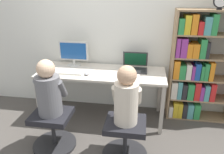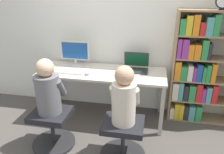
{
  "view_description": "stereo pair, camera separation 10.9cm",
  "coord_description": "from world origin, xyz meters",
  "px_view_note": "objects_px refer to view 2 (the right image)",
  "views": [
    {
      "loc": [
        0.61,
        -2.56,
        1.89
      ],
      "look_at": [
        0.19,
        0.14,
        0.77
      ],
      "focal_mm": 35.0,
      "sensor_mm": 36.0,
      "label": 1
    },
    {
      "loc": [
        0.72,
        -2.54,
        1.89
      ],
      "look_at": [
        0.19,
        0.14,
        0.77
      ],
      "focal_mm": 35.0,
      "sensor_mm": 36.0,
      "label": 2
    }
  ],
  "objects_px": {
    "person_at_monitor": "(48,89)",
    "bookshelf": "(198,71)",
    "office_chair_right": "(123,138)",
    "desk_clock": "(223,1)",
    "keyboard": "(69,72)",
    "office_chair_left": "(52,127)",
    "desktop_monitor": "(75,53)",
    "person_at_laptop": "(124,98)",
    "laptop": "(136,67)"
  },
  "relations": [
    {
      "from": "laptop",
      "to": "person_at_monitor",
      "type": "distance_m",
      "value": 1.32
    },
    {
      "from": "bookshelf",
      "to": "person_at_laptop",
      "type": "bearing_deg",
      "value": -131.86
    },
    {
      "from": "person_at_laptop",
      "to": "bookshelf",
      "type": "distance_m",
      "value": 1.37
    },
    {
      "from": "office_chair_right",
      "to": "person_at_monitor",
      "type": "distance_m",
      "value": 1.05
    },
    {
      "from": "desktop_monitor",
      "to": "desk_clock",
      "type": "relative_size",
      "value": 2.34
    },
    {
      "from": "laptop",
      "to": "keyboard",
      "type": "xyz_separation_m",
      "value": [
        -0.93,
        -0.29,
        -0.04
      ]
    },
    {
      "from": "office_chair_right",
      "to": "office_chair_left",
      "type": "bearing_deg",
      "value": 177.2
    },
    {
      "from": "office_chair_left",
      "to": "desk_clock",
      "type": "relative_size",
      "value": 2.81
    },
    {
      "from": "keyboard",
      "to": "bookshelf",
      "type": "relative_size",
      "value": 0.27
    },
    {
      "from": "desktop_monitor",
      "to": "person_at_laptop",
      "type": "bearing_deg",
      "value": -48.03
    },
    {
      "from": "desktop_monitor",
      "to": "bookshelf",
      "type": "xyz_separation_m",
      "value": [
        1.83,
        -0.0,
        -0.15
      ]
    },
    {
      "from": "bookshelf",
      "to": "desk_clock",
      "type": "xyz_separation_m",
      "value": [
        0.15,
        -0.07,
        0.94
      ]
    },
    {
      "from": "laptop",
      "to": "office_chair_left",
      "type": "relative_size",
      "value": 0.67
    },
    {
      "from": "desktop_monitor",
      "to": "office_chair_left",
      "type": "relative_size",
      "value": 0.83
    },
    {
      "from": "office_chair_left",
      "to": "office_chair_right",
      "type": "relative_size",
      "value": 1.0
    },
    {
      "from": "laptop",
      "to": "bookshelf",
      "type": "height_order",
      "value": "bookshelf"
    },
    {
      "from": "office_chair_right",
      "to": "desk_clock",
      "type": "height_order",
      "value": "desk_clock"
    },
    {
      "from": "office_chair_left",
      "to": "desk_clock",
      "type": "xyz_separation_m",
      "value": [
        1.97,
        0.91,
        1.48
      ]
    },
    {
      "from": "office_chair_right",
      "to": "desktop_monitor",
      "type": "bearing_deg",
      "value": 131.85
    },
    {
      "from": "office_chair_right",
      "to": "bookshelf",
      "type": "height_order",
      "value": "bookshelf"
    },
    {
      "from": "keyboard",
      "to": "person_at_monitor",
      "type": "distance_m",
      "value": 0.63
    },
    {
      "from": "office_chair_left",
      "to": "person_at_laptop",
      "type": "distance_m",
      "value": 1.06
    },
    {
      "from": "desktop_monitor",
      "to": "bookshelf",
      "type": "distance_m",
      "value": 1.83
    },
    {
      "from": "office_chair_left",
      "to": "desktop_monitor",
      "type": "bearing_deg",
      "value": 90.47
    },
    {
      "from": "keyboard",
      "to": "person_at_laptop",
      "type": "distance_m",
      "value": 1.13
    },
    {
      "from": "keyboard",
      "to": "person_at_monitor",
      "type": "xyz_separation_m",
      "value": [
        -0.01,
        -0.63,
        0.01
      ]
    },
    {
      "from": "keyboard",
      "to": "office_chair_left",
      "type": "xyz_separation_m",
      "value": [
        -0.01,
        -0.63,
        -0.52
      ]
    },
    {
      "from": "laptop",
      "to": "desk_clock",
      "type": "xyz_separation_m",
      "value": [
        1.03,
        -0.02,
        0.92
      ]
    },
    {
      "from": "keyboard",
      "to": "bookshelf",
      "type": "xyz_separation_m",
      "value": [
        1.81,
        0.34,
        0.02
      ]
    },
    {
      "from": "desktop_monitor",
      "to": "office_chair_left",
      "type": "height_order",
      "value": "desktop_monitor"
    },
    {
      "from": "laptop",
      "to": "keyboard",
      "type": "height_order",
      "value": "laptop"
    },
    {
      "from": "person_at_monitor",
      "to": "bookshelf",
      "type": "xyz_separation_m",
      "value": [
        1.82,
        0.97,
        0.01
      ]
    },
    {
      "from": "laptop",
      "to": "office_chair_right",
      "type": "xyz_separation_m",
      "value": [
        -0.03,
        -0.97,
        -0.55
      ]
    },
    {
      "from": "office_chair_left",
      "to": "person_at_monitor",
      "type": "xyz_separation_m",
      "value": [
        0.0,
        0.0,
        0.53
      ]
    },
    {
      "from": "office_chair_left",
      "to": "bookshelf",
      "type": "height_order",
      "value": "bookshelf"
    },
    {
      "from": "desktop_monitor",
      "to": "office_chair_left",
      "type": "distance_m",
      "value": 1.2
    },
    {
      "from": "office_chair_right",
      "to": "bookshelf",
      "type": "relative_size",
      "value": 0.33
    },
    {
      "from": "keyboard",
      "to": "office_chair_right",
      "type": "height_order",
      "value": "keyboard"
    },
    {
      "from": "office_chair_left",
      "to": "person_at_laptop",
      "type": "bearing_deg",
      "value": -2.53
    },
    {
      "from": "desktop_monitor",
      "to": "person_at_monitor",
      "type": "distance_m",
      "value": 0.99
    },
    {
      "from": "desk_clock",
      "to": "laptop",
      "type": "bearing_deg",
      "value": 178.96
    },
    {
      "from": "keyboard",
      "to": "desk_clock",
      "type": "distance_m",
      "value": 2.2
    },
    {
      "from": "office_chair_right",
      "to": "desk_clock",
      "type": "relative_size",
      "value": 2.81
    },
    {
      "from": "desktop_monitor",
      "to": "bookshelf",
      "type": "bearing_deg",
      "value": -0.08
    },
    {
      "from": "office_chair_left",
      "to": "laptop",
      "type": "bearing_deg",
      "value": 44.47
    },
    {
      "from": "laptop",
      "to": "person_at_monitor",
      "type": "relative_size",
      "value": 0.54
    },
    {
      "from": "person_at_laptop",
      "to": "bookshelf",
      "type": "xyz_separation_m",
      "value": [
        0.91,
        1.02,
        0.0
      ]
    },
    {
      "from": "laptop",
      "to": "person_at_laptop",
      "type": "height_order",
      "value": "person_at_laptop"
    },
    {
      "from": "keyboard",
      "to": "person_at_monitor",
      "type": "bearing_deg",
      "value": -90.66
    },
    {
      "from": "office_chair_left",
      "to": "office_chair_right",
      "type": "distance_m",
      "value": 0.91
    }
  ]
}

